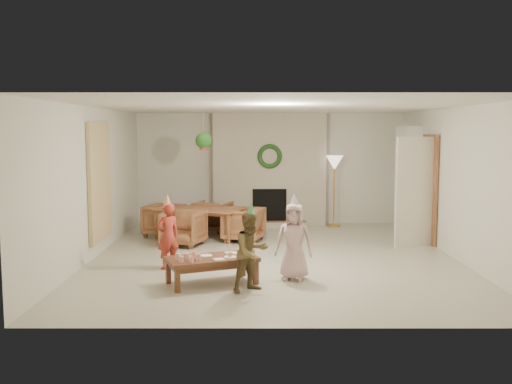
{
  "coord_description": "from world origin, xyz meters",
  "views": [
    {
      "loc": [
        -0.3,
        -9.39,
        2.11
      ],
      "look_at": [
        -0.3,
        0.4,
        1.05
      ],
      "focal_mm": 39.82,
      "sensor_mm": 36.0,
      "label": 1
    }
  ],
  "objects_px": {
    "dining_chair_left": "(165,220)",
    "child_red": "(168,236)",
    "dining_table": "(199,224)",
    "dining_chair_near": "(183,228)",
    "child_pink": "(294,242)",
    "coffee_table_top": "(212,259)",
    "child_plaid": "(251,252)",
    "dining_chair_far": "(213,217)",
    "dining_chair_right": "(243,224)"
  },
  "relations": [
    {
      "from": "dining_chair_near",
      "to": "dining_chair_right",
      "type": "bearing_deg",
      "value": 38.66
    },
    {
      "from": "dining_chair_right",
      "to": "child_red",
      "type": "height_order",
      "value": "child_red"
    },
    {
      "from": "dining_table",
      "to": "dining_chair_right",
      "type": "bearing_deg",
      "value": 0.0
    },
    {
      "from": "dining_chair_near",
      "to": "dining_table",
      "type": "bearing_deg",
      "value": 90.0
    },
    {
      "from": "dining_chair_near",
      "to": "dining_chair_right",
      "type": "height_order",
      "value": "same"
    },
    {
      "from": "dining_chair_left",
      "to": "child_pink",
      "type": "relative_size",
      "value": 0.65
    },
    {
      "from": "child_plaid",
      "to": "child_red",
      "type": "bearing_deg",
      "value": 101.88
    },
    {
      "from": "coffee_table_top",
      "to": "child_red",
      "type": "bearing_deg",
      "value": 108.35
    },
    {
      "from": "dining_chair_far",
      "to": "dining_chair_right",
      "type": "distance_m",
      "value": 1.18
    },
    {
      "from": "coffee_table_top",
      "to": "child_pink",
      "type": "height_order",
      "value": "child_pink"
    },
    {
      "from": "dining_chair_far",
      "to": "coffee_table_top",
      "type": "bearing_deg",
      "value": 111.47
    },
    {
      "from": "coffee_table_top",
      "to": "dining_table",
      "type": "bearing_deg",
      "value": 76.45
    },
    {
      "from": "dining_chair_near",
      "to": "child_pink",
      "type": "distance_m",
      "value": 3.05
    },
    {
      "from": "dining_chair_far",
      "to": "dining_chair_right",
      "type": "height_order",
      "value": "same"
    },
    {
      "from": "dining_chair_far",
      "to": "child_plaid",
      "type": "xyz_separation_m",
      "value": [
        0.84,
        -4.38,
        0.2
      ]
    },
    {
      "from": "dining_chair_far",
      "to": "child_plaid",
      "type": "bearing_deg",
      "value": 118.16
    },
    {
      "from": "dining_chair_near",
      "to": "child_plaid",
      "type": "relative_size",
      "value": 0.68
    },
    {
      "from": "child_plaid",
      "to": "coffee_table_top",
      "type": "bearing_deg",
      "value": 112.56
    },
    {
      "from": "dining_chair_right",
      "to": "coffee_table_top",
      "type": "relative_size",
      "value": 0.59
    },
    {
      "from": "dining_chair_near",
      "to": "coffee_table_top",
      "type": "xyz_separation_m",
      "value": [
        0.73,
        -2.62,
        0.02
      ]
    },
    {
      "from": "dining_chair_far",
      "to": "child_plaid",
      "type": "distance_m",
      "value": 4.46
    },
    {
      "from": "dining_chair_near",
      "to": "child_pink",
      "type": "relative_size",
      "value": 0.65
    },
    {
      "from": "dining_table",
      "to": "coffee_table_top",
      "type": "relative_size",
      "value": 1.37
    },
    {
      "from": "dining_chair_far",
      "to": "coffee_table_top",
      "type": "height_order",
      "value": "dining_chair_far"
    },
    {
      "from": "dining_chair_near",
      "to": "coffee_table_top",
      "type": "relative_size",
      "value": 0.59
    },
    {
      "from": "child_red",
      "to": "child_pink",
      "type": "distance_m",
      "value": 1.98
    },
    {
      "from": "dining_chair_right",
      "to": "child_pink",
      "type": "bearing_deg",
      "value": 32.8
    },
    {
      "from": "dining_chair_left",
      "to": "child_plaid",
      "type": "xyz_separation_m",
      "value": [
        1.76,
        -3.89,
        0.2
      ]
    },
    {
      "from": "dining_table",
      "to": "child_red",
      "type": "xyz_separation_m",
      "value": [
        -0.22,
        -2.47,
        0.21
      ]
    },
    {
      "from": "coffee_table_top",
      "to": "child_pink",
      "type": "distance_m",
      "value": 1.19
    },
    {
      "from": "child_pink",
      "to": "dining_chair_far",
      "type": "bearing_deg",
      "value": 123.28
    },
    {
      "from": "dining_chair_left",
      "to": "child_red",
      "type": "bearing_deg",
      "value": -152.53
    },
    {
      "from": "dining_chair_right",
      "to": "child_pink",
      "type": "xyz_separation_m",
      "value": [
        0.78,
        -2.82,
        0.22
      ]
    },
    {
      "from": "dining_chair_far",
      "to": "child_red",
      "type": "relative_size",
      "value": 0.71
    },
    {
      "from": "dining_table",
      "to": "dining_chair_near",
      "type": "bearing_deg",
      "value": -90.0
    },
    {
      "from": "dining_chair_left",
      "to": "dining_chair_far",
      "type": "bearing_deg",
      "value": -45.0
    },
    {
      "from": "dining_chair_left",
      "to": "child_plaid",
      "type": "height_order",
      "value": "child_plaid"
    },
    {
      "from": "dining_chair_far",
      "to": "child_pink",
      "type": "relative_size",
      "value": 0.65
    },
    {
      "from": "child_red",
      "to": "dining_chair_near",
      "type": "bearing_deg",
      "value": -126.69
    },
    {
      "from": "coffee_table_top",
      "to": "child_plaid",
      "type": "distance_m",
      "value": 0.67
    },
    {
      "from": "dining_table",
      "to": "child_plaid",
      "type": "xyz_separation_m",
      "value": [
        1.06,
        -3.68,
        0.23
      ]
    },
    {
      "from": "dining_chair_near",
      "to": "child_pink",
      "type": "bearing_deg",
      "value": -34.49
    },
    {
      "from": "coffee_table_top",
      "to": "child_plaid",
      "type": "height_order",
      "value": "child_plaid"
    },
    {
      "from": "child_pink",
      "to": "child_plaid",
      "type": "bearing_deg",
      "value": -123.51
    },
    {
      "from": "dining_table",
      "to": "child_red",
      "type": "relative_size",
      "value": 1.65
    },
    {
      "from": "dining_chair_far",
      "to": "dining_chair_right",
      "type": "xyz_separation_m",
      "value": [
        0.66,
        -0.98,
        0.0
      ]
    },
    {
      "from": "dining_chair_right",
      "to": "dining_chair_near",
      "type": "bearing_deg",
      "value": -51.34
    },
    {
      "from": "dining_chair_right",
      "to": "child_plaid",
      "type": "relative_size",
      "value": 0.68
    },
    {
      "from": "dining_chair_left",
      "to": "coffee_table_top",
      "type": "relative_size",
      "value": 0.59
    },
    {
      "from": "dining_table",
      "to": "dining_chair_left",
      "type": "height_order",
      "value": "dining_chair_left"
    }
  ]
}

